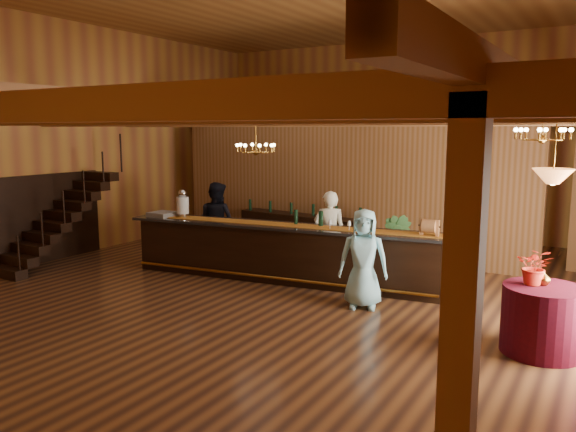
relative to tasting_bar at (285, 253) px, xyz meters
The scene contains 26 objects.
floor 0.96m from the tasting_bar, 60.44° to the right, with size 14.00×14.00×0.00m, color brown.
wall_back 6.71m from the tasting_bar, 86.57° to the left, with size 12.00×0.10×5.50m, color #B47B30.
wall_left 6.06m from the tasting_bar, behind, with size 0.10×14.00×5.50m, color #B47B30.
beam_grid 2.70m from the tasting_bar, 23.06° to the right, with size 11.90×13.90×0.39m.
support_posts 1.60m from the tasting_bar, 72.02° to the right, with size 9.20×10.20×3.20m.
partition_wall 3.00m from the tasting_bar, 92.44° to the left, with size 9.00×0.18×3.10m, color brown.
staircase 5.28m from the tasting_bar, 164.47° to the right, with size 1.00×2.80×2.00m.
backroom_boxes 4.83m from the tasting_bar, 88.98° to the left, with size 4.10×0.60×1.10m.
tasting_bar is the anchor object (origin of this frame).
beverage_dispenser 2.57m from the tasting_bar, behind, with size 0.26×0.26×0.60m.
glass_rack_tray 2.94m from the tasting_bar, behind, with size 0.50×0.50×0.10m, color gray.
raffle_drum 2.90m from the tasting_bar, ahead, with size 0.34×0.24×0.30m.
bar_bottle_0 0.74m from the tasting_bar, 43.73° to the left, with size 0.07×0.07×0.30m, color black.
bar_bottle_1 1.00m from the tasting_bar, 17.98° to the left, with size 0.07×0.07×0.30m, color black.
bar_bottle_2 1.01m from the tasting_bar, 17.71° to the left, with size 0.07×0.07×0.30m, color black.
backbar_shelf 2.49m from the tasting_bar, 111.37° to the left, with size 3.43×0.54×0.97m, color black.
round_table 5.06m from the tasting_bar, 15.79° to the right, with size 1.07×1.07×0.92m, color #380714.
chandelier_left 2.23m from the tasting_bar, 164.87° to the left, with size 0.80×0.80×0.72m.
chandelier_right 5.15m from the tasting_bar, ahead, with size 0.80×0.80×0.41m.
pendant_lamp 5.38m from the tasting_bar, 15.79° to the right, with size 0.52×0.52×0.90m.
bartender 1.00m from the tasting_bar, 48.74° to the left, with size 0.65×0.43×1.78m, color white.
staff_second 2.31m from the tasting_bar, 163.79° to the left, with size 0.89×0.69×1.83m, color black.
guest 2.16m from the tasting_bar, 21.16° to the right, with size 0.83×0.54×1.69m, color #9AE2F1.
floor_plant 2.32m from the tasting_bar, 43.96° to the left, with size 0.71×0.57×1.29m, color #305C2A.
table_flowers 4.95m from the tasting_bar, 15.91° to the right, with size 0.46×0.40×0.51m, color red.
table_vase 5.03m from the tasting_bar, 15.06° to the right, with size 0.16×0.16×0.32m, color #9F6E26.
Camera 1 is at (5.22, -8.70, 3.00)m, focal length 35.00 mm.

